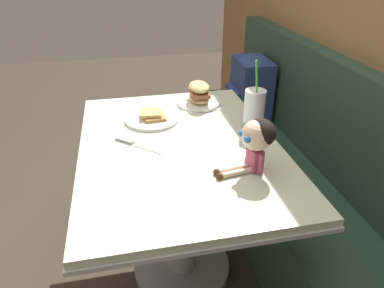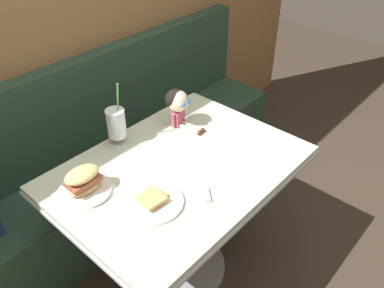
{
  "view_description": "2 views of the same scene",
  "coord_description": "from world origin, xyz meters",
  "px_view_note": "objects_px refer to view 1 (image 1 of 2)",
  "views": [
    {
      "loc": [
        1.23,
        -0.02,
        1.45
      ],
      "look_at": [
        0.05,
        0.22,
        0.76
      ],
      "focal_mm": 32.7,
      "sensor_mm": 36.0,
      "label": 1
    },
    {
      "loc": [
        -0.98,
        -0.78,
        1.86
      ],
      "look_at": [
        0.06,
        0.16,
        0.84
      ],
      "focal_mm": 36.99,
      "sensor_mm": 36.0,
      "label": 2
    }
  ],
  "objects_px": {
    "toast_plate": "(152,118)",
    "milkshake_glass": "(254,108)",
    "butter_knife": "(131,143)",
    "backpack": "(250,86)",
    "sandwich_plate": "(199,96)",
    "seated_doll": "(257,138)"
  },
  "relations": [
    {
      "from": "butter_knife",
      "to": "backpack",
      "type": "distance_m",
      "value": 1.1
    },
    {
      "from": "butter_knife",
      "to": "seated_doll",
      "type": "xyz_separation_m",
      "value": [
        0.28,
        0.43,
        0.12
      ]
    },
    {
      "from": "toast_plate",
      "to": "milkshake_glass",
      "type": "bearing_deg",
      "value": 67.14
    },
    {
      "from": "butter_knife",
      "to": "milkshake_glass",
      "type": "bearing_deg",
      "value": 92.65
    },
    {
      "from": "toast_plate",
      "to": "butter_knife",
      "type": "xyz_separation_m",
      "value": [
        0.2,
        -0.11,
        -0.01
      ]
    },
    {
      "from": "seated_doll",
      "to": "milkshake_glass",
      "type": "bearing_deg",
      "value": 160.43
    },
    {
      "from": "milkshake_glass",
      "to": "butter_knife",
      "type": "height_order",
      "value": "milkshake_glass"
    },
    {
      "from": "milkshake_glass",
      "to": "seated_doll",
      "type": "distance_m",
      "value": 0.33
    },
    {
      "from": "backpack",
      "to": "seated_doll",
      "type": "bearing_deg",
      "value": -19.82
    },
    {
      "from": "milkshake_glass",
      "to": "sandwich_plate",
      "type": "relative_size",
      "value": 1.43
    },
    {
      "from": "toast_plate",
      "to": "seated_doll",
      "type": "bearing_deg",
      "value": 33.15
    },
    {
      "from": "sandwich_plate",
      "to": "seated_doll",
      "type": "relative_size",
      "value": 0.98
    },
    {
      "from": "toast_plate",
      "to": "milkshake_glass",
      "type": "xyz_separation_m",
      "value": [
        0.18,
        0.43,
        0.09
      ]
    },
    {
      "from": "milkshake_glass",
      "to": "butter_knife",
      "type": "relative_size",
      "value": 1.67
    },
    {
      "from": "toast_plate",
      "to": "butter_knife",
      "type": "height_order",
      "value": "toast_plate"
    },
    {
      "from": "sandwich_plate",
      "to": "butter_knife",
      "type": "relative_size",
      "value": 1.17
    },
    {
      "from": "toast_plate",
      "to": "seated_doll",
      "type": "distance_m",
      "value": 0.59
    },
    {
      "from": "butter_knife",
      "to": "backpack",
      "type": "relative_size",
      "value": 0.47
    },
    {
      "from": "butter_knife",
      "to": "seated_doll",
      "type": "relative_size",
      "value": 0.84
    },
    {
      "from": "seated_doll",
      "to": "sandwich_plate",
      "type": "bearing_deg",
      "value": -174.33
    },
    {
      "from": "milkshake_glass",
      "to": "toast_plate",
      "type": "bearing_deg",
      "value": -112.86
    },
    {
      "from": "sandwich_plate",
      "to": "seated_doll",
      "type": "bearing_deg",
      "value": 5.67
    }
  ]
}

